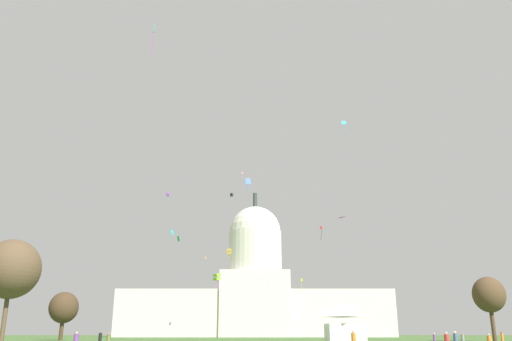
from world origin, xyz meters
name	(u,v)px	position (x,y,z in m)	size (l,w,h in m)	color
capitol_building	(254,294)	(-2.88, 196.17, 17.22)	(112.00, 24.76, 60.99)	beige
event_tent	(343,324)	(10.34, 52.48, 2.81)	(5.56, 5.79, 5.67)	white
tree_west_mid	(62,308)	(-46.71, 97.06, 7.11)	(8.74, 8.96, 10.68)	#42301E
tree_west_far	(10,269)	(-31.17, 35.83, 8.71)	(8.94, 9.34, 12.18)	brown
tree_east_mid	(487,295)	(44.94, 82.10, 8.96)	(9.39, 9.06, 12.59)	#4C3823
person_orange_lawn_far_left	(501,339)	(29.13, 44.21, 0.84)	(0.49, 0.49, 1.79)	orange
person_olive_near_tree_east	(107,341)	(-19.66, 37.84, 0.71)	(0.54, 0.54, 1.58)	olive
person_purple_edge_east	(433,339)	(21.51, 47.50, 0.73)	(0.48, 0.48, 1.58)	#703D93
person_grey_aisle_center	(461,340)	(25.35, 47.61, 0.69)	(0.49, 0.49, 1.54)	gray
person_black_mid_center	(99,339)	(-23.42, 47.45, 0.81)	(0.63, 0.63, 1.77)	black
kite_turquoise_mid	(171,233)	(-28.45, 132.60, 31.19)	(0.95, 1.01, 3.42)	teal
kite_magenta_mid	(342,219)	(12.56, 61.59, 20.35)	(1.41, 1.40, 0.25)	#D1339E
kite_green_mid	(177,239)	(-19.50, 86.99, 21.35)	(0.83, 0.76, 1.18)	green
kite_cyan_high	(343,124)	(18.41, 87.77, 49.04)	(1.12, 0.27, 2.97)	#33BCDB
kite_gold_mid	(228,252)	(-9.28, 105.17, 21.27)	(1.10, 1.19, 2.60)	gold
kite_lime_low	(216,277)	(-8.68, 57.90, 10.07)	(1.31, 1.31, 3.00)	#8CD133
kite_yellow_low	(300,280)	(10.41, 122.77, 15.79)	(0.64, 0.68, 3.89)	yellow
kite_black_high	(230,195)	(-11.65, 162.68, 51.39)	(1.31, 1.33, 2.44)	black
kite_pink_high	(241,173)	(-7.65, 155.95, 57.86)	(0.75, 0.77, 2.40)	pink
kite_violet_high	(167,195)	(-38.02, 175.55, 54.91)	(1.50, 1.45, 4.03)	purple
kite_red_mid	(320,230)	(17.51, 130.50, 31.83)	(0.76, 0.49, 4.11)	red
kite_orange_mid	(204,258)	(-20.86, 163.25, 27.84)	(0.51, 0.93, 0.84)	orange
kite_blue_mid	(247,182)	(-4.14, 77.38, 31.56)	(1.35, 0.40, 2.83)	blue
kite_turquoise_high	(153,32)	(-17.05, 38.80, 42.54)	(0.38, 1.05, 4.66)	teal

